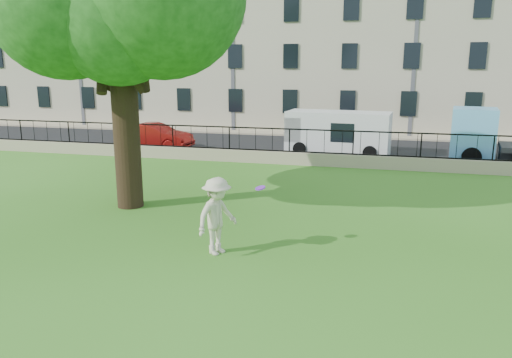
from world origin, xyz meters
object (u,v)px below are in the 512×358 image
(white_van, at_px, (338,133))
(frisbee, at_px, (260,188))
(man, at_px, (217,216))
(red_sedan, at_px, (155,136))

(white_van, bearing_deg, frisbee, -87.30)
(man, relative_size, frisbee, 7.39)
(red_sedan, height_order, white_van, white_van)
(man, xyz_separation_m, red_sedan, (-8.56, 14.36, -0.28))
(red_sedan, relative_size, white_van, 0.81)
(man, xyz_separation_m, white_van, (1.65, 15.24, 0.13))
(man, xyz_separation_m, frisbee, (0.97, 0.63, 0.64))
(frisbee, relative_size, red_sedan, 0.06)
(frisbee, xyz_separation_m, white_van, (0.68, 14.61, -0.51))
(frisbee, xyz_separation_m, red_sedan, (-9.52, 13.74, -0.92))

